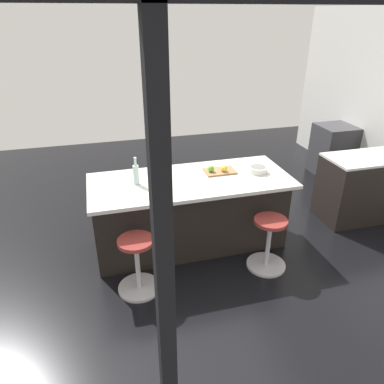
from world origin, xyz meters
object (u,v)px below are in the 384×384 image
Objects in this scene: cutting_board at (220,171)px; water_bottle at (136,174)px; kitchen_island at (190,212)px; oven_range at (333,150)px; stool_middle at (138,266)px; apple_green at (211,169)px; stool_by_window at (268,245)px; fruit_bowl at (258,169)px; apple_yellow at (224,169)px.

cutting_board is 1.15× the size of water_bottle.
cutting_board is (-0.39, -0.07, 0.46)m from kitchen_island.
stool_middle is at bearing 29.95° from oven_range.
stool_middle is 7.93× the size of apple_green.
fruit_bowl reaches higher than stool_by_window.
oven_range reaches higher than stool_by_window.
stool_middle is 1.77m from fruit_bowl.
water_bottle is at bearing -1.94° from fruit_bowl.
stool_middle is at bearing 42.30° from kitchen_island.
oven_range is at bearing -151.52° from cutting_board.
fruit_bowl is (-0.54, 0.12, -0.02)m from apple_green.
apple_yellow is at bearing -12.09° from fruit_bowl.
water_bottle reaches higher than apple_green.
apple_green reaches higher than stool_by_window.
fruit_bowl is (-1.42, 0.05, -0.08)m from water_bottle.
apple_green is 0.25× the size of water_bottle.
apple_yellow is at bearing -149.17° from stool_middle.
kitchen_island is 6.34× the size of cutting_board.
kitchen_island is 0.58m from apple_green.
kitchen_island is 10.52× the size of fruit_bowl.
cutting_board is (0.34, -0.73, 0.62)m from stool_by_window.
water_bottle is (-0.12, -0.65, 0.74)m from stool_middle.
water_bottle is at bearing -25.95° from stool_by_window.
oven_range is 0.38× the size of kitchen_island.
stool_by_window is 0.89m from fruit_bowl.
cutting_board is (-1.11, -0.73, 0.62)m from stool_middle.
kitchen_island is 0.99m from stool_middle.
fruit_bowl is at bearing 163.39° from cutting_board.
apple_yellow is (-0.15, 0.03, -0.00)m from apple_green.
stool_middle is at bearing 21.27° from fruit_bowl.
fruit_bowl is (-0.81, 0.06, 0.48)m from kitchen_island.
apple_green is (-0.99, -0.71, 0.67)m from stool_middle.
stool_middle is 8.27× the size of apple_yellow.
oven_range is 1.41× the size of stool_by_window.
kitchen_island is 3.71× the size of stool_by_window.
apple_green reaches higher than cutting_board.
stool_by_window is 1.00m from apple_yellow.
cutting_board is 1.00m from water_bottle.
water_bottle is at bearing 1.07° from kitchen_island.
cutting_board is 4.65× the size of apple_green.
apple_yellow is 0.40m from fruit_bowl.
stool_by_window is 1.01m from cutting_board.
oven_range is 4.28m from stool_middle.
oven_range is at bearing -144.70° from fruit_bowl.
apple_yellow is at bearing -176.63° from kitchen_island.
stool_by_window is at bearing 114.89° from cutting_board.
fruit_bowl reaches higher than stool_middle.
stool_by_window is at bearing 154.05° from water_bottle.
kitchen_island is at bearing 26.35° from oven_range.
apple_green is at bearing 5.38° from cutting_board.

